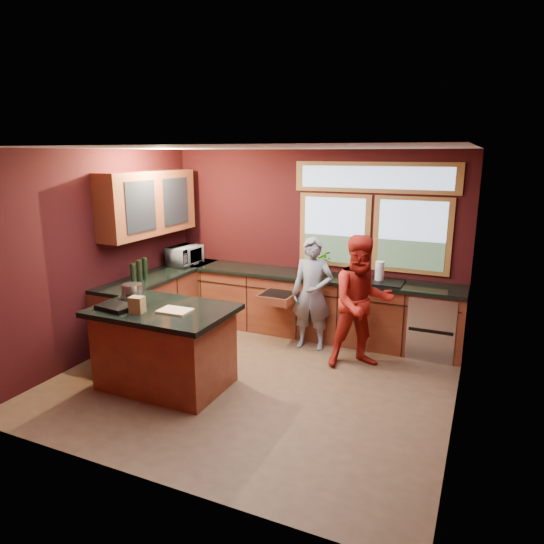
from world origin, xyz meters
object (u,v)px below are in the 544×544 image
Objects in this scene: person_red at (362,302)px; stock_pot at (132,291)px; island at (165,346)px; person_grey at (312,294)px; cutting_board at (175,311)px.

stock_pot is at bearing 176.31° from person_red.
person_red is (1.92, 1.45, 0.36)m from island.
cutting_board is (-0.96, -1.82, 0.18)m from person_grey.
stock_pot reaches higher than island.
person_grey reaches higher than cutting_board.
person_red is 2.80m from stock_pot.
person_red is at bearing -28.10° from person_grey.
person_red reaches higher than cutting_board.
cutting_board is 0.78m from stock_pot.
stock_pot is (-1.71, -1.62, 0.26)m from person_grey.
person_grey reaches higher than island.
person_red is 7.02× the size of stock_pot.
stock_pot is (-0.55, 0.15, 0.56)m from island.
person_grey reaches higher than stock_pot.
stock_pot is at bearing 165.07° from cutting_board.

